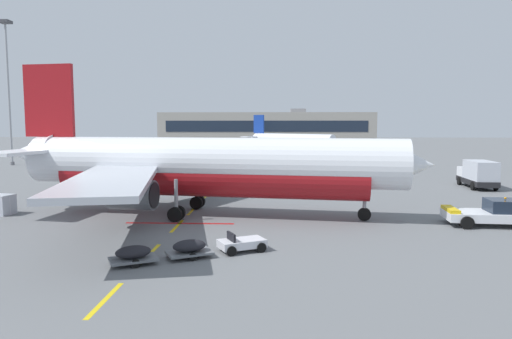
{
  "coord_description": "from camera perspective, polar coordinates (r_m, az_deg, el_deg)",
  "views": [
    {
      "loc": [
        25.09,
        -11.07,
        7.28
      ],
      "look_at": [
        23.13,
        32.77,
        2.93
      ],
      "focal_mm": 32.44,
      "sensor_mm": 36.0,
      "label": 1
    }
  ],
  "objects": [
    {
      "name": "uld_cargo_container",
      "position": [
        42.48,
        -28.89,
        -3.83
      ],
      "size": [
        1.85,
        1.82,
        1.6
      ],
      "color": "#B7BCC6",
      "rests_on": "ground"
    },
    {
      "name": "baggage_train",
      "position": [
        25.81,
        -8.15,
        -9.57
      ],
      "size": [
        8.33,
        5.2,
        1.14
      ],
      "color": "silver",
      "rests_on": "ground"
    },
    {
      "name": "airliner_mid_left",
      "position": [
        113.94,
        4.28,
        3.54
      ],
      "size": [
        24.05,
        22.13,
        9.58
      ],
      "color": "silver",
      "rests_on": "ground"
    },
    {
      "name": "ground",
      "position": [
        53.69,
        18.68,
        -2.43
      ],
      "size": [
        400.0,
        400.0,
        0.0
      ],
      "primitive_type": "plane",
      "color": "slate"
    },
    {
      "name": "airliner_foreground",
      "position": [
        36.9,
        -6.41,
        0.45
      ],
      "size": [
        34.8,
        34.3,
        12.2
      ],
      "color": "white",
      "rests_on": "ground"
    },
    {
      "name": "apron_paint_markings",
      "position": [
        49.43,
        -5.72,
        -2.84
      ],
      "size": [
        8.0,
        96.82,
        0.01
      ],
      "color": "yellow",
      "rests_on": "ground"
    },
    {
      "name": "terminal_satellite",
      "position": [
        183.69,
        1.32,
        5.2
      ],
      "size": [
        82.26,
        20.86,
        13.19
      ],
      "color": "#9E998E",
      "rests_on": "ground"
    },
    {
      "name": "fuel_service_truck",
      "position": [
        58.25,
        25.69,
        -0.45
      ],
      "size": [
        2.99,
        7.13,
        3.14
      ],
      "color": "black",
      "rests_on": "ground"
    },
    {
      "name": "apron_light_mast_near",
      "position": [
        92.68,
        -28.28,
        10.11
      ],
      "size": [
        1.8,
        1.8,
        25.03
      ],
      "color": "slate",
      "rests_on": "ground"
    },
    {
      "name": "pushback_tug",
      "position": [
        37.33,
        27.1,
        -4.81
      ],
      "size": [
        6.19,
        3.53,
        2.08
      ],
      "color": "silver",
      "rests_on": "ground"
    }
  ]
}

